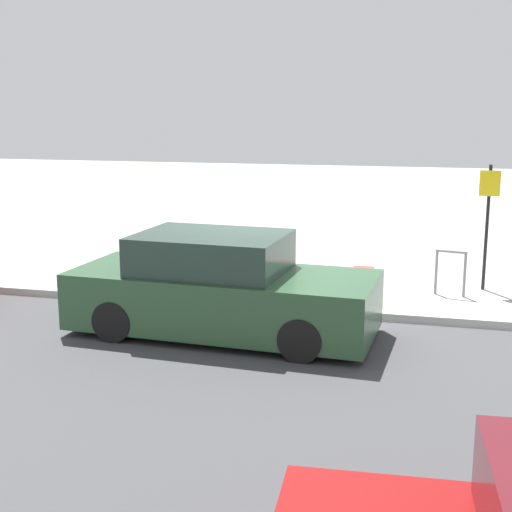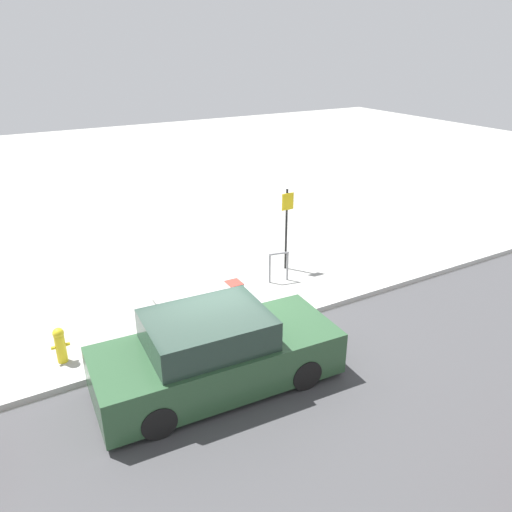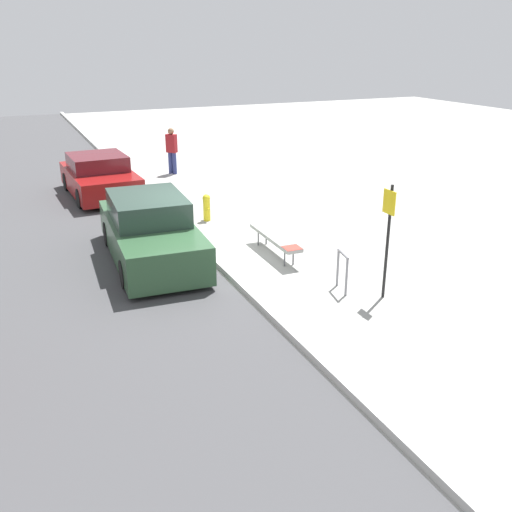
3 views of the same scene
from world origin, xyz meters
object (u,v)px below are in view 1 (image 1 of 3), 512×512
Objects in this scene: bench at (313,268)px; fire_hydrant at (134,267)px; parked_car_near at (221,289)px; sign_post at (488,215)px; bike_rack at (451,268)px.

fire_hydrant is (-3.27, -0.56, -0.03)m from bench.
sign_post is at bearing 46.44° from parked_car_near.
bench is at bearing -163.07° from sign_post.
parked_car_near is (-0.92, -2.76, 0.24)m from bench.
fire_hydrant is 0.17× the size of parked_car_near.
parked_car_near is (-3.94, -3.68, -0.71)m from sign_post.
sign_post is at bearing 18.18° from bench.
sign_post is (3.02, 0.92, 0.95)m from bench.
sign_post is at bearing 13.27° from fire_hydrant.
fire_hydrant reaches higher than bench.
bike_rack is 4.55m from parked_car_near.
bike_rack is 0.36× the size of sign_post.
bench is 2.92m from parked_car_near.
parked_car_near reaches higher than bike_rack.
bike_rack is at bearing -136.18° from sign_post.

